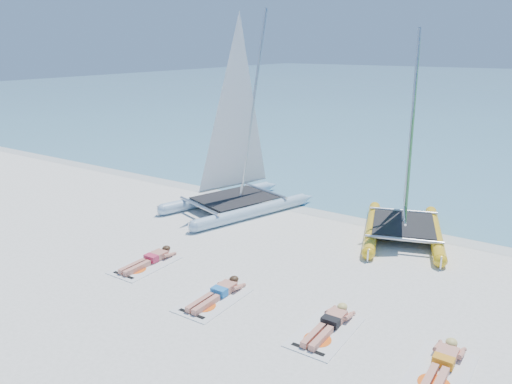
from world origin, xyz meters
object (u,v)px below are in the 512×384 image
at_px(towel_a, 145,265).
at_px(towel_c, 325,332).
at_px(sunbather_b, 218,292).
at_px(sunbather_c, 330,323).
at_px(sunbather_a, 150,259).
at_px(towel_d, 439,373).
at_px(towel_b, 213,300).
at_px(sunbather_d, 443,363).
at_px(catamaran_blue, 237,151).
at_px(catamaran_yellow, 408,169).

distance_m(towel_a, towel_c, 5.40).
relative_size(sunbather_b, sunbather_c, 1.00).
xyz_separation_m(sunbather_a, towel_d, (7.68, -0.51, -0.11)).
relative_size(towel_a, sunbather_c, 1.07).
bearing_deg(towel_b, sunbather_c, 8.98).
distance_m(sunbather_c, sunbather_d, 2.29).
xyz_separation_m(sunbather_b, sunbather_d, (5.01, 0.16, 0.00)).
bearing_deg(towel_c, sunbather_d, 2.76).
relative_size(catamaran_blue, catamaran_yellow, 1.11).
bearing_deg(sunbather_b, sunbather_d, 1.78).
bearing_deg(towel_a, towel_d, -2.37).
bearing_deg(towel_c, sunbather_b, -179.03).
relative_size(catamaran_blue, towel_a, 3.79).
distance_m(towel_a, sunbather_c, 5.39).
bearing_deg(sunbather_a, catamaran_yellow, 51.67).
relative_size(sunbather_c, sunbather_d, 1.00).
bearing_deg(towel_d, sunbather_c, 173.17).
bearing_deg(sunbather_c, towel_b, -171.02).
bearing_deg(sunbather_d, towel_c, -177.24).
distance_m(towel_a, sunbather_d, 7.68).
distance_m(sunbather_a, towel_b, 2.76).
distance_m(towel_c, sunbather_c, 0.22).
distance_m(towel_a, towel_d, 7.69).
bearing_deg(sunbather_b, towel_c, 0.97).
distance_m(sunbather_a, sunbather_b, 2.71).
relative_size(catamaran_yellow, towel_b, 3.42).
height_order(catamaran_yellow, towel_a, catamaran_yellow).
bearing_deg(sunbather_d, sunbather_b, -178.22).
bearing_deg(sunbather_c, sunbather_b, -175.00).
bearing_deg(towel_b, sunbather_a, 166.01).
bearing_deg(towel_c, sunbather_a, 175.47).
bearing_deg(sunbather_c, towel_d, -6.83).
distance_m(towel_b, sunbather_b, 0.22).
bearing_deg(catamaran_yellow, sunbather_d, -84.78).
bearing_deg(catamaran_yellow, towel_c, -103.71).
xyz_separation_m(catamaran_yellow, towel_d, (2.83, -6.65, -1.98)).
relative_size(towel_c, sunbather_c, 1.07).
bearing_deg(catamaran_yellow, towel_a, -145.89).
bearing_deg(towel_c, catamaran_yellow, 94.70).
relative_size(towel_c, sunbather_d, 1.07).
distance_m(catamaran_yellow, sunbather_b, 7.21).
bearing_deg(towel_b, catamaran_blue, 120.98).
relative_size(sunbather_a, sunbather_c, 1.00).
bearing_deg(towel_a, catamaran_yellow, 52.53).
xyz_separation_m(sunbather_c, towel_d, (2.29, -0.27, -0.11)).
height_order(catamaran_blue, sunbather_c, catamaran_blue).
bearing_deg(catamaran_blue, sunbather_d, -14.12).
bearing_deg(towel_d, towel_a, 177.63).
distance_m(towel_d, sunbather_d, 0.22).
relative_size(catamaran_blue, sunbather_c, 4.07).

